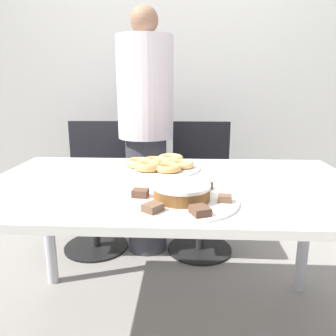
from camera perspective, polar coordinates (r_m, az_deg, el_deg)
name	(u,v)px	position (r m, az deg, el deg)	size (l,w,h in m)	color
ground_plane	(171,334)	(1.69, 0.57, -26.93)	(12.00, 12.00, 0.00)	gray
wall_back	(179,62)	(2.82, 1.95, 18.01)	(8.00, 0.05, 2.60)	beige
table	(172,203)	(1.36, 0.63, -6.04)	(1.52, 0.88, 0.73)	silver
person_standing	(146,131)	(2.13, -3.86, 6.51)	(0.35, 0.35, 1.57)	#383842
office_chair_left	(95,190)	(2.33, -12.55, -3.76)	(0.46, 0.46, 0.87)	black
office_chair_right	(201,192)	(2.25, 5.72, -4.11)	(0.45, 0.45, 0.87)	black
plate_cake	(182,200)	(1.11, 2.38, -5.67)	(0.38, 0.38, 0.01)	white
plate_donuts	(158,167)	(1.55, -1.70, 0.10)	(0.40, 0.40, 0.01)	white
frosted_cake	(182,191)	(1.10, 2.40, -4.10)	(0.19, 0.19, 0.05)	brown
lamington_0	(167,184)	(1.23, -0.14, -2.75)	(0.06, 0.07, 0.03)	brown
lamington_1	(140,193)	(1.13, -4.84, -4.36)	(0.06, 0.05, 0.03)	brown
lamington_2	(153,207)	(1.00, -2.66, -6.88)	(0.07, 0.07, 0.02)	brown
lamington_3	(200,210)	(0.98, 5.60, -7.38)	(0.07, 0.07, 0.02)	brown
lamington_4	(225,198)	(1.09, 9.86, -5.22)	(0.05, 0.04, 0.02)	brown
lamington_5	(205,186)	(1.21, 6.53, -3.08)	(0.06, 0.06, 0.03)	brown
donut_0	(158,163)	(1.54, -1.70, 0.80)	(0.12, 0.12, 0.03)	#E5AD66
donut_1	(139,163)	(1.55, -5.14, 0.92)	(0.13, 0.13, 0.04)	#E5AD66
donut_2	(148,166)	(1.47, -3.58, 0.34)	(0.12, 0.12, 0.04)	tan
donut_3	(168,168)	(1.46, 0.04, 0.05)	(0.12, 0.12, 0.03)	tan
donut_4	(182,164)	(1.53, 2.37, 0.68)	(0.12, 0.12, 0.03)	#E5AD66
donut_5	(170,158)	(1.64, 0.44, 1.70)	(0.13, 0.13, 0.03)	#E5AD66
donut_6	(154,161)	(1.60, -2.48, 1.28)	(0.11, 0.11, 0.03)	tan
napkin	(266,188)	(1.30, 16.68, -3.33)	(0.11, 0.09, 0.01)	white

